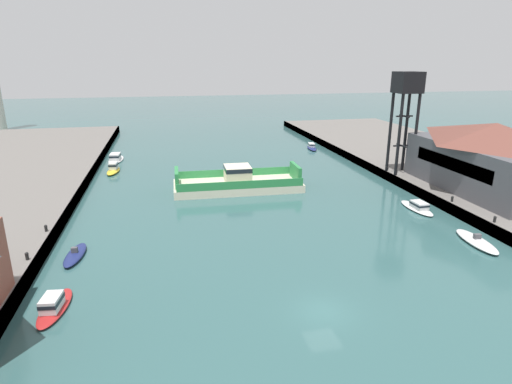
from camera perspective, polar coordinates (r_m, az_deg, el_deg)
ground_plane at (r=33.04m, az=9.08°, el=-15.55°), size 400.00×400.00×0.00m
chain_ferry at (r=60.67m, az=-2.46°, el=1.30°), size 18.21×7.30×3.48m
moored_boat_near_left at (r=56.22m, az=20.88°, el=-1.87°), size 2.16×6.12×1.16m
moored_boat_near_right at (r=48.61m, az=27.49°, el=-5.87°), size 2.51×6.53×1.07m
moored_boat_mid_left at (r=82.38m, az=-18.32°, el=4.35°), size 2.91×7.56×1.46m
moored_boat_mid_right at (r=74.08m, az=-18.60°, el=2.98°), size 2.41×5.67×1.63m
moored_boat_far_left at (r=35.68m, az=-25.54°, el=-13.54°), size 2.42×5.72×1.38m
moored_boat_far_right at (r=89.84m, az=7.49°, el=6.03°), size 2.44×5.88×1.17m
moored_boat_upstream_a at (r=43.85m, az=-23.11°, el=-7.75°), size 2.04×5.42×1.02m
warehouse_shed at (r=63.57m, az=29.13°, el=4.15°), size 11.90×21.16×8.79m
crane_tower at (r=66.85m, az=19.58°, el=12.35°), size 3.45×3.45×14.90m
bollard_left_aft at (r=41.88m, az=-28.40°, el=-7.52°), size 0.32×0.32×0.71m
bollard_right_aft at (r=51.72m, az=29.41°, el=-3.14°), size 0.32×0.32×0.71m
bollard_left_far at (r=47.67m, az=-26.38°, el=-4.32°), size 0.32×0.32×0.71m
bollard_right_far at (r=56.82m, az=24.85°, el=-0.79°), size 0.32×0.32×0.71m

